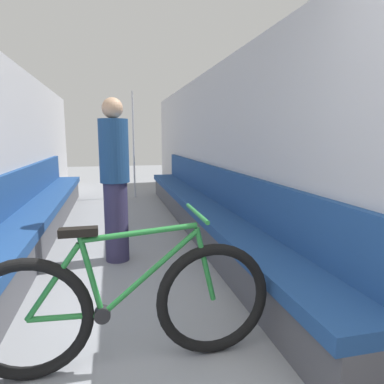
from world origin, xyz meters
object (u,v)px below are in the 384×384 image
at_px(bench_seat_row_left, 34,219).
at_px(grab_pole_near, 134,147).
at_px(bicycle, 125,306).
at_px(passenger_standing, 115,179).
at_px(bench_seat_row_right, 202,211).

xyz_separation_m(bench_seat_row_left, grab_pole_near, (1.44, 2.97, 0.80)).
bearing_deg(bench_seat_row_left, bicycle, -68.95).
bearing_deg(grab_pole_near, bicycle, -94.30).
bearing_deg(passenger_standing, grab_pole_near, 132.01).
bearing_deg(bicycle, passenger_standing, 97.28).
xyz_separation_m(bicycle, passenger_standing, (-0.02, 1.75, 0.51)).
xyz_separation_m(bench_seat_row_right, bicycle, (-1.15, -2.64, 0.07)).
relative_size(bench_seat_row_right, passenger_standing, 3.89).
height_order(bench_seat_row_right, bicycle, bench_seat_row_right).
bearing_deg(grab_pole_near, passenger_standing, -96.53).
bearing_deg(bench_seat_row_right, passenger_standing, -142.99).
bearing_deg(bench_seat_row_right, bench_seat_row_left, 180.00).
xyz_separation_m(bench_seat_row_left, passenger_standing, (1.00, -0.89, 0.58)).
xyz_separation_m(bench_seat_row_right, grab_pole_near, (-0.73, 2.97, 0.80)).
xyz_separation_m(bench_seat_row_left, bench_seat_row_right, (2.17, 0.00, 0.00)).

